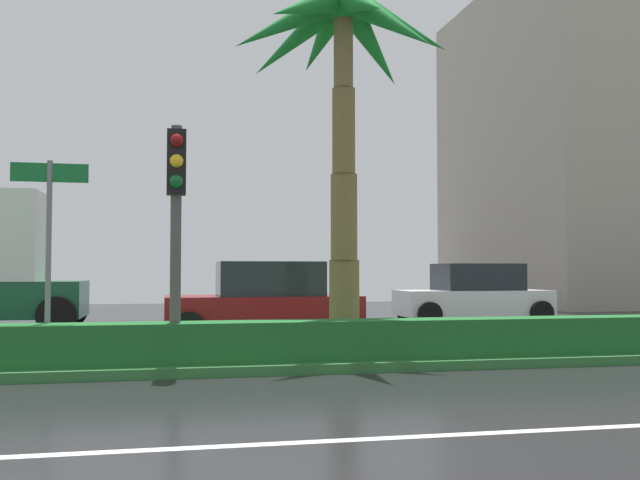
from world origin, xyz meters
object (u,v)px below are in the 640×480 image
object	(u,v)px
car_in_traffic_second	(265,302)
car_in_traffic_third	(474,295)
traffic_signal_median_right	(176,199)
palm_tree_centre_left	(342,53)
street_name_sign	(49,233)

from	to	relation	value
car_in_traffic_second	car_in_traffic_third	bearing A→B (deg)	-152.92
car_in_traffic_second	car_in_traffic_third	xyz separation A→B (m)	(6.50, 3.32, 0.00)
traffic_signal_median_right	car_in_traffic_second	distance (m)	5.87
palm_tree_centre_left	car_in_traffic_second	world-z (taller)	palm_tree_centre_left
traffic_signal_median_right	car_in_traffic_third	distance (m)	12.20
car_in_traffic_second	car_in_traffic_third	distance (m)	7.30
palm_tree_centre_left	traffic_signal_median_right	bearing A→B (deg)	-149.47
traffic_signal_median_right	car_in_traffic_second	size ratio (longest dim) A/B	0.82
street_name_sign	car_in_traffic_second	bearing A→B (deg)	51.47
car_in_traffic_third	car_in_traffic_second	bearing A→B (deg)	27.08
palm_tree_centre_left	street_name_sign	distance (m)	6.05
car_in_traffic_second	street_name_sign	bearing A→B (deg)	51.47
traffic_signal_median_right	car_in_traffic_second	world-z (taller)	traffic_signal_median_right
car_in_traffic_second	traffic_signal_median_right	bearing A→B (deg)	68.79
traffic_signal_median_right	street_name_sign	distance (m)	1.94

